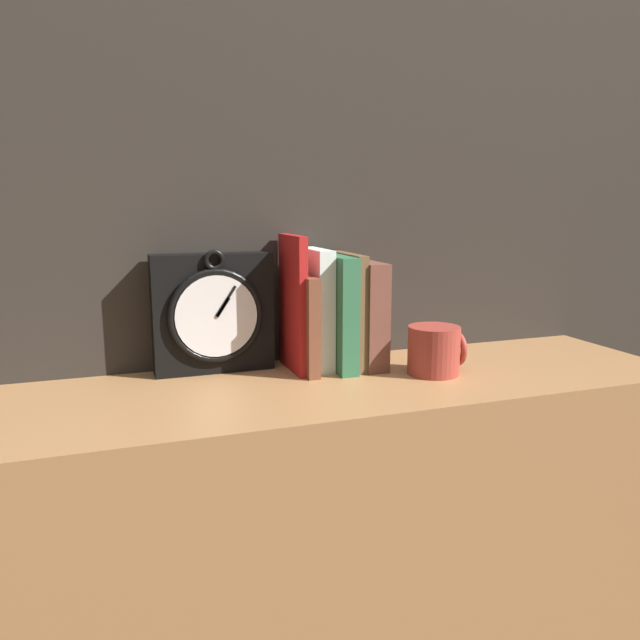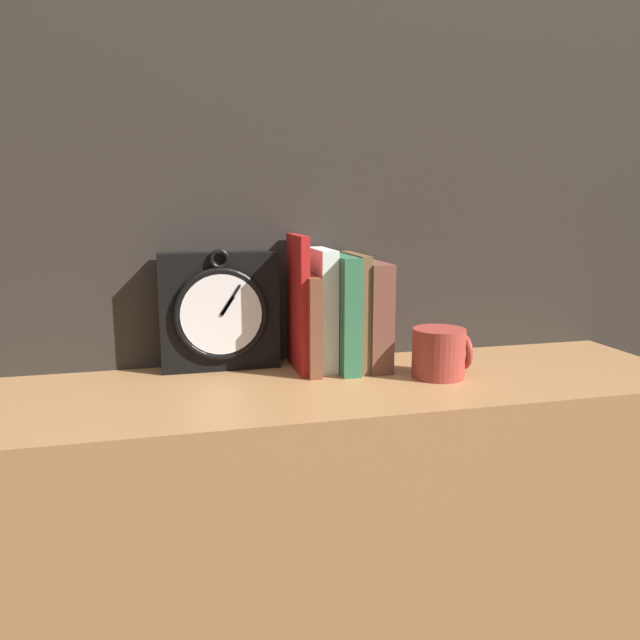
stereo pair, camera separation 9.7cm
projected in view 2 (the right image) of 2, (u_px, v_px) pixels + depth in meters
name	position (u px, v px, depth m)	size (l,w,h in m)	color
wall_back	(292.00, 42.00, 1.15)	(6.00, 0.05, 2.60)	#2D2823
bookshelf	(320.00, 570.00, 1.13)	(1.35, 0.36, 0.70)	#A87547
clock	(220.00, 312.00, 1.14)	(0.22, 0.06, 0.23)	black
book_slot0_red	(298.00, 303.00, 1.14)	(0.02, 0.13, 0.25)	red
book_slot1_brown	(309.00, 323.00, 1.14)	(0.02, 0.15, 0.18)	brown
book_slot2_white	(322.00, 309.00, 1.16)	(0.03, 0.12, 0.22)	white
book_slot3_green	(341.00, 312.00, 1.15)	(0.03, 0.15, 0.21)	#2E6B46
book_slot4_brown	(355.00, 311.00, 1.16)	(0.02, 0.14, 0.21)	brown
book_slot5_brown	(371.00, 314.00, 1.17)	(0.04, 0.15, 0.20)	brown
mug	(440.00, 353.00, 1.10)	(0.10, 0.09, 0.09)	#9E382D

